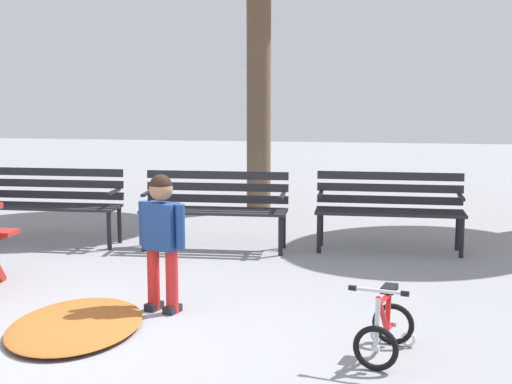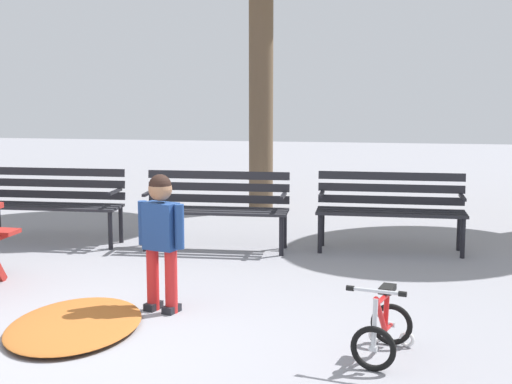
{
  "view_description": "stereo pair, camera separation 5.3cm",
  "coord_description": "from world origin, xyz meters",
  "px_view_note": "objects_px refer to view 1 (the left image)",
  "views": [
    {
      "loc": [
        2.06,
        -4.71,
        1.84
      ],
      "look_at": [
        1.05,
        1.86,
        0.85
      ],
      "focal_mm": 52.05,
      "sensor_mm": 36.0,
      "label": 1
    },
    {
      "loc": [
        2.11,
        -4.7,
        1.84
      ],
      "look_at": [
        1.05,
        1.86,
        0.85
      ],
      "focal_mm": 52.05,
      "sensor_mm": 36.0,
      "label": 2
    }
  ],
  "objects_px": {
    "park_bench_left": "(215,203)",
    "kids_bicycle": "(385,328)",
    "park_bench_right": "(389,204)",
    "child_standing": "(162,231)",
    "park_bench_far_left": "(53,199)"
  },
  "relations": [
    {
      "from": "park_bench_right",
      "to": "park_bench_far_left",
      "type": "bearing_deg",
      "value": -176.79
    },
    {
      "from": "park_bench_far_left",
      "to": "child_standing",
      "type": "height_order",
      "value": "child_standing"
    },
    {
      "from": "park_bench_left",
      "to": "park_bench_right",
      "type": "relative_size",
      "value": 1.01
    },
    {
      "from": "park_bench_right",
      "to": "child_standing",
      "type": "xyz_separation_m",
      "value": [
        -1.85,
        -2.51,
        0.15
      ]
    },
    {
      "from": "park_bench_far_left",
      "to": "park_bench_right",
      "type": "xyz_separation_m",
      "value": [
        3.8,
        0.21,
        0.0
      ]
    },
    {
      "from": "park_bench_left",
      "to": "child_standing",
      "type": "height_order",
      "value": "child_standing"
    },
    {
      "from": "park_bench_left",
      "to": "park_bench_right",
      "type": "distance_m",
      "value": 1.91
    },
    {
      "from": "child_standing",
      "to": "park_bench_right",
      "type": "bearing_deg",
      "value": 53.59
    },
    {
      "from": "park_bench_far_left",
      "to": "child_standing",
      "type": "bearing_deg",
      "value": -49.74
    },
    {
      "from": "kids_bicycle",
      "to": "park_bench_far_left",
      "type": "bearing_deg",
      "value": 140.55
    },
    {
      "from": "park_bench_left",
      "to": "kids_bicycle",
      "type": "height_order",
      "value": "park_bench_left"
    },
    {
      "from": "park_bench_left",
      "to": "kids_bicycle",
      "type": "distance_m",
      "value": 3.56
    },
    {
      "from": "park_bench_far_left",
      "to": "child_standing",
      "type": "relative_size",
      "value": 1.44
    },
    {
      "from": "park_bench_left",
      "to": "park_bench_right",
      "type": "xyz_separation_m",
      "value": [
        1.9,
        0.21,
        0.0
      ]
    },
    {
      "from": "park_bench_far_left",
      "to": "park_bench_right",
      "type": "distance_m",
      "value": 3.81
    }
  ]
}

